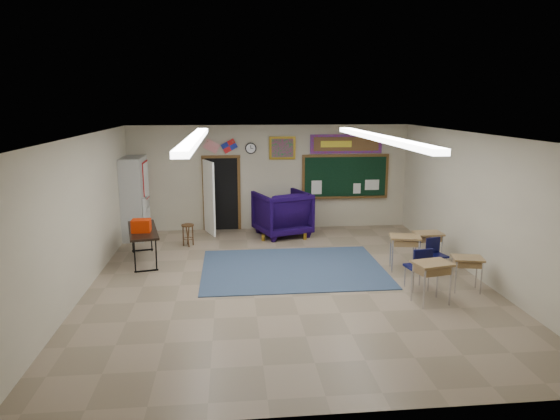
{
  "coord_description": "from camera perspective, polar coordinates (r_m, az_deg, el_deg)",
  "views": [
    {
      "loc": [
        -1.14,
        -9.69,
        3.63
      ],
      "look_at": [
        -0.01,
        1.5,
        1.19
      ],
      "focal_mm": 32.0,
      "sensor_mm": 36.0,
      "label": 1
    }
  ],
  "objects": [
    {
      "name": "wooden_stool",
      "position": [
        13.05,
        -10.47,
        -2.8
      ],
      "size": [
        0.32,
        0.32,
        0.56
      ],
      "color": "#4C2C16",
      "rests_on": "floor"
    },
    {
      "name": "student_chair_desk_b",
      "position": [
        11.27,
        17.5,
        -5.1
      ],
      "size": [
        0.47,
        0.47,
        0.76
      ],
      "primitive_type": null,
      "rotation": [
        0.0,
        0.0,
        0.26
      ],
      "color": "black",
      "rests_on": "floor"
    },
    {
      "name": "floor",
      "position": [
        10.41,
        0.91,
        -8.18
      ],
      "size": [
        9.0,
        9.0,
        0.0
      ],
      "primitive_type": "plane",
      "color": "gray",
      "rests_on": "ground"
    },
    {
      "name": "student_chair_desk_a",
      "position": [
        10.23,
        15.41,
        -6.4
      ],
      "size": [
        0.5,
        0.5,
        0.87
      ],
      "primitive_type": null,
      "rotation": [
        0.0,
        0.0,
        3.29
      ],
      "color": "black",
      "rests_on": "floor"
    },
    {
      "name": "front_wall",
      "position": [
        5.72,
        6.24,
        -9.7
      ],
      "size": [
        8.0,
        0.04,
        3.0
      ],
      "primitive_type": "cube",
      "color": "#A79D87",
      "rests_on": "floor"
    },
    {
      "name": "storage_cabinet",
      "position": [
        14.01,
        -16.23,
        1.34
      ],
      "size": [
        0.59,
        1.25,
        2.2
      ],
      "color": "#A7A8A3",
      "rests_on": "floor"
    },
    {
      "name": "fluorescent_strips",
      "position": [
        9.78,
        0.97,
        8.19
      ],
      "size": [
        3.86,
        6.0,
        0.1
      ],
      "primitive_type": null,
      "color": "white",
      "rests_on": "ceiling"
    },
    {
      "name": "left_wall",
      "position": [
        10.32,
        -21.7,
        -0.55
      ],
      "size": [
        0.04,
        9.0,
        3.0
      ],
      "primitive_type": "cube",
      "color": "#A79D87",
      "rests_on": "floor"
    },
    {
      "name": "wingback_armchair",
      "position": [
        13.78,
        0.25,
        -0.38
      ],
      "size": [
        1.7,
        1.72,
        1.24
      ],
      "primitive_type": "imported",
      "rotation": [
        0.0,
        0.0,
        3.48
      ],
      "color": "black",
      "rests_on": "floor"
    },
    {
      "name": "area_rug",
      "position": [
        11.17,
        1.46,
        -6.67
      ],
      "size": [
        4.0,
        3.0,
        0.02
      ],
      "primitive_type": "cube",
      "color": "#303F5C",
      "rests_on": "floor"
    },
    {
      "name": "back_wall",
      "position": [
        14.39,
        -1.13,
        3.73
      ],
      "size": [
        8.0,
        0.04,
        3.0
      ],
      "primitive_type": "cube",
      "color": "#A79D87",
      "rests_on": "floor"
    },
    {
      "name": "student_chair_reading",
      "position": [
        14.24,
        -2.13,
        -0.97
      ],
      "size": [
        0.4,
        0.4,
        0.75
      ],
      "primitive_type": null,
      "rotation": [
        0.0,
        0.0,
        3.09
      ],
      "color": "black",
      "rests_on": "floor"
    },
    {
      "name": "student_desk_front_left",
      "position": [
        11.28,
        14.03,
        -4.58
      ],
      "size": [
        0.74,
        0.61,
        0.78
      ],
      "rotation": [
        0.0,
        0.0,
        -0.21
      ],
      "color": "olive",
      "rests_on": "floor"
    },
    {
      "name": "student_desk_front_right",
      "position": [
        11.88,
        16.51,
        -3.99
      ],
      "size": [
        0.62,
        0.47,
        0.74
      ],
      "rotation": [
        0.0,
        0.0,
        0.02
      ],
      "color": "olive",
      "rests_on": "floor"
    },
    {
      "name": "student_desk_back_left",
      "position": [
        9.6,
        16.91,
        -7.71
      ],
      "size": [
        0.74,
        0.62,
        0.79
      ],
      "rotation": [
        0.0,
        0.0,
        0.21
      ],
      "color": "olive",
      "rests_on": "floor"
    },
    {
      "name": "wall_flags",
      "position": [
        14.17,
        -6.83,
        7.5
      ],
      "size": [
        1.16,
        0.06,
        0.7
      ],
      "primitive_type": null,
      "color": "red",
      "rests_on": "back_wall"
    },
    {
      "name": "student_desk_back_right",
      "position": [
        10.46,
        20.55,
        -6.66
      ],
      "size": [
        0.65,
        0.54,
        0.69
      ],
      "rotation": [
        0.0,
        0.0,
        -0.21
      ],
      "color": "olive",
      "rests_on": "floor"
    },
    {
      "name": "bulletin_board",
      "position": [
        14.59,
        7.58,
        7.5
      ],
      "size": [
        2.1,
        0.05,
        0.55
      ],
      "color": "#B40F1E",
      "rests_on": "back_wall"
    },
    {
      "name": "ceiling",
      "position": [
        9.77,
        0.97,
        8.55
      ],
      "size": [
        8.0,
        9.0,
        0.04
      ],
      "primitive_type": "cube",
      "color": "silver",
      "rests_on": "back_wall"
    },
    {
      "name": "wall_clock",
      "position": [
        14.22,
        -3.36,
        7.06
      ],
      "size": [
        0.32,
        0.05,
        0.32
      ],
      "color": "black",
      "rests_on": "back_wall"
    },
    {
      "name": "right_wall",
      "position": [
        11.17,
        21.78,
        0.36
      ],
      "size": [
        0.04,
        9.0,
        3.0
      ],
      "primitive_type": "cube",
      "color": "#A79D87",
      "rests_on": "floor"
    },
    {
      "name": "framed_art_print",
      "position": [
        14.29,
        0.27,
        7.1
      ],
      "size": [
        0.75,
        0.05,
        0.65
      ],
      "color": "olive",
      "rests_on": "back_wall"
    },
    {
      "name": "doorway",
      "position": [
        14.27,
        -7.1,
        1.77
      ],
      "size": [
        1.1,
        0.89,
        2.16
      ],
      "color": "black",
      "rests_on": "back_wall"
    },
    {
      "name": "folding_table",
      "position": [
        12.01,
        -15.35,
        -3.72
      ],
      "size": [
        0.99,
        1.93,
        1.05
      ],
      "rotation": [
        0.0,
        0.0,
        0.21
      ],
      "color": "black",
      "rests_on": "floor"
    },
    {
      "name": "chalkboard",
      "position": [
        14.7,
        7.48,
        3.66
      ],
      "size": [
        2.55,
        0.14,
        1.3
      ],
      "color": "brown",
      "rests_on": "back_wall"
    }
  ]
}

